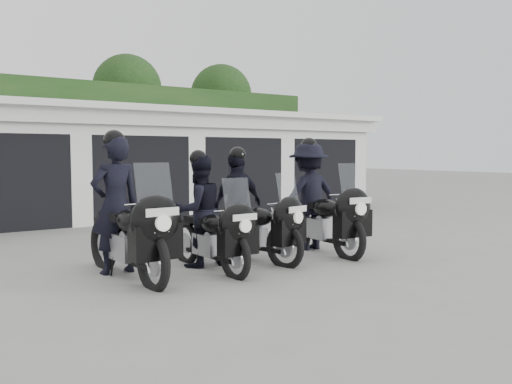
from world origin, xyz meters
TOP-DOWN VIEW (x-y plane):
  - ground at (0.00, 0.00)m, footprint 80.00×80.00m
  - garage_block at (-0.00, 8.06)m, footprint 16.40×6.80m
  - background_vegetation at (0.37, 12.92)m, footprint 20.00×3.90m
  - police_bike_a at (-2.66, -0.21)m, footprint 0.81×2.49m
  - police_bike_b at (-1.44, -0.31)m, footprint 0.86×2.15m
  - police_bike_c at (-0.54, -0.09)m, footprint 1.15×2.19m
  - police_bike_d at (0.93, -0.13)m, footprint 1.31×2.42m

SIDE VIEW (x-z plane):
  - ground at x=0.00m, z-range 0.00..0.00m
  - police_bike_b at x=-1.44m, z-range -0.15..1.72m
  - police_bike_c at x=-0.54m, z-range -0.15..1.78m
  - police_bike_a at x=-2.66m, z-range -0.22..1.94m
  - police_bike_d at x=0.93m, z-range -0.16..1.95m
  - garage_block at x=0.00m, z-range -0.06..2.90m
  - background_vegetation at x=0.37m, z-range -0.13..5.67m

